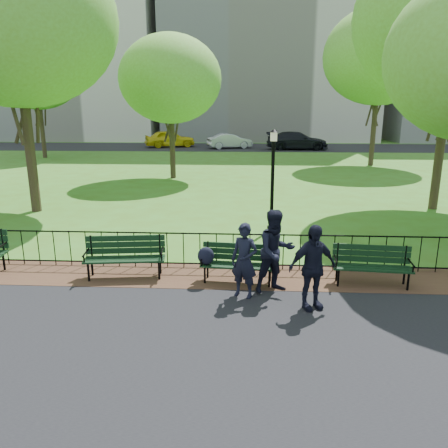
# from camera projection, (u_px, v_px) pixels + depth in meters

# --- Properties ---
(ground) EXTENTS (120.00, 120.00, 0.00)m
(ground) POSITION_uv_depth(u_px,v_px,m) (260.00, 306.00, 8.64)
(ground) COLOR #42681B
(asphalt_path) EXTENTS (60.00, 9.20, 0.01)m
(asphalt_path) POSITION_uv_depth(u_px,v_px,m) (266.00, 427.00, 5.36)
(asphalt_path) COLOR black
(asphalt_path) RESTS_ON ground
(dirt_strip) EXTENTS (60.00, 1.60, 0.01)m
(dirt_strip) POSITION_uv_depth(u_px,v_px,m) (258.00, 277.00, 10.09)
(dirt_strip) COLOR #3D2419
(dirt_strip) RESTS_ON ground
(far_street) EXTENTS (70.00, 9.00, 0.01)m
(far_street) POSITION_uv_depth(u_px,v_px,m) (251.00, 147.00, 42.39)
(far_street) COLOR black
(far_street) RESTS_ON ground
(iron_fence) EXTENTS (24.06, 0.06, 1.00)m
(iron_fence) POSITION_uv_depth(u_px,v_px,m) (258.00, 250.00, 10.44)
(iron_fence) COLOR black
(iron_fence) RESTS_ON ground
(apartment_west) EXTENTS (22.00, 15.00, 26.00)m
(apartment_west) POSITION_uv_depth(u_px,v_px,m) (70.00, 28.00, 52.71)
(apartment_west) COLOR silver
(apartment_west) RESTS_ON ground
(apartment_mid) EXTENTS (24.00, 15.00, 30.00)m
(apartment_mid) POSITION_uv_depth(u_px,v_px,m) (270.00, 8.00, 50.92)
(apartment_mid) COLOR beige
(apartment_mid) RESTS_ON ground
(park_bench_main) EXTENTS (1.74, 0.67, 0.93)m
(park_bench_main) POSITION_uv_depth(u_px,v_px,m) (225.00, 258.00, 9.67)
(park_bench_main) COLOR black
(park_bench_main) RESTS_ON ground
(park_bench_left_a) EXTENTS (1.86, 0.78, 1.03)m
(park_bench_left_a) POSITION_uv_depth(u_px,v_px,m) (125.00, 252.00, 9.99)
(park_bench_left_a) COLOR black
(park_bench_left_a) RESTS_ON ground
(park_bench_right_a) EXTENTS (1.71, 0.66, 0.95)m
(park_bench_right_a) POSITION_uv_depth(u_px,v_px,m) (372.00, 261.00, 9.55)
(park_bench_right_a) COLOR black
(park_bench_right_a) RESTS_ON ground
(lamppost) EXTENTS (0.29, 0.29, 3.17)m
(lamppost) POSITION_uv_depth(u_px,v_px,m) (273.00, 176.00, 13.47)
(lamppost) COLOR black
(lamppost) RESTS_ON ground
(tree_near_w) EXTENTS (6.89, 6.89, 9.60)m
(tree_near_w) POSITION_uv_depth(u_px,v_px,m) (15.00, 20.00, 14.76)
(tree_near_w) COLOR #2D2116
(tree_near_w) RESTS_ON ground
(tree_far_c) EXTENTS (5.38, 5.38, 7.50)m
(tree_far_c) POSITION_uv_depth(u_px,v_px,m) (170.00, 79.00, 22.85)
(tree_far_c) COLOR #2D2116
(tree_far_c) RESTS_ON ground
(tree_far_e) EXTENTS (7.14, 7.14, 9.95)m
(tree_far_e) POSITION_uv_depth(u_px,v_px,m) (380.00, 56.00, 27.52)
(tree_far_e) COLOR #2D2116
(tree_far_e) RESTS_ON ground
(tree_far_w) EXTENTS (6.60, 6.60, 9.20)m
(tree_far_w) POSITION_uv_depth(u_px,v_px,m) (36.00, 71.00, 32.14)
(tree_far_w) COLOR #2D2116
(tree_far_w) RESTS_ON ground
(person_left) EXTENTS (0.67, 0.56, 1.55)m
(person_left) POSITION_uv_depth(u_px,v_px,m) (244.00, 261.00, 8.85)
(person_left) COLOR black
(person_left) RESTS_ON asphalt_path
(person_mid) EXTENTS (0.97, 0.77, 1.77)m
(person_mid) POSITION_uv_depth(u_px,v_px,m) (276.00, 251.00, 9.07)
(person_mid) COLOR black
(person_mid) RESTS_ON asphalt_path
(person_right) EXTENTS (1.06, 0.75, 1.68)m
(person_right) POSITION_uv_depth(u_px,v_px,m) (312.00, 267.00, 8.31)
(person_right) COLOR black
(person_right) RESTS_ON asphalt_path
(taxi) EXTENTS (5.16, 3.49, 1.63)m
(taxi) POSITION_uv_depth(u_px,v_px,m) (170.00, 139.00, 42.32)
(taxi) COLOR yellow
(taxi) RESTS_ON far_street
(sedan_silver) EXTENTS (4.41, 2.81, 1.37)m
(sedan_silver) POSITION_uv_depth(u_px,v_px,m) (230.00, 141.00, 40.98)
(sedan_silver) COLOR #B4B6BC
(sedan_silver) RESTS_ON far_street
(sedan_dark) EXTENTS (5.58, 2.30, 1.61)m
(sedan_dark) POSITION_uv_depth(u_px,v_px,m) (297.00, 141.00, 39.84)
(sedan_dark) COLOR black
(sedan_dark) RESTS_ON far_street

